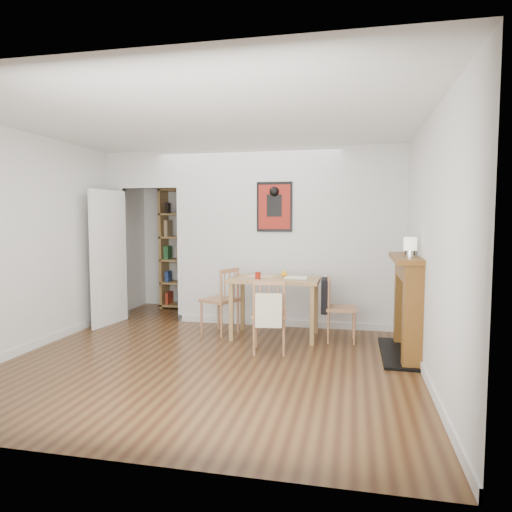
% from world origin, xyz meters
% --- Properties ---
extents(ground, '(5.20, 5.20, 0.00)m').
position_xyz_m(ground, '(0.00, 0.00, 0.00)').
color(ground, brown).
rests_on(ground, ground).
extents(room_shell, '(5.20, 5.20, 5.20)m').
position_xyz_m(room_shell, '(0.10, 1.34, 1.30)').
color(room_shell, silver).
rests_on(room_shell, ground).
extents(dining_table, '(1.17, 0.74, 0.80)m').
position_xyz_m(dining_table, '(0.52, 0.72, 0.70)').
color(dining_table, olive).
rests_on(dining_table, ground).
extents(chair_left, '(0.60, 0.60, 0.92)m').
position_xyz_m(chair_left, '(-0.25, 0.74, 0.46)').
color(chair_left, '#A26F4B').
rests_on(chair_left, ground).
extents(chair_right, '(0.49, 0.44, 0.84)m').
position_xyz_m(chair_right, '(1.37, 0.70, 0.43)').
color(chair_right, '#A26F4B').
rests_on(chair_right, ground).
extents(chair_front, '(0.50, 0.55, 0.88)m').
position_xyz_m(chair_front, '(0.57, 0.02, 0.45)').
color(chair_front, '#A26F4B').
rests_on(chair_front, ground).
extents(bookshelf, '(0.90, 0.36, 2.13)m').
position_xyz_m(bookshelf, '(-1.36, 2.38, 1.05)').
color(bookshelf, olive).
rests_on(bookshelf, ground).
extents(fireplace, '(0.45, 1.25, 1.16)m').
position_xyz_m(fireplace, '(2.16, 0.25, 0.62)').
color(fireplace, brown).
rests_on(fireplace, ground).
extents(red_glass, '(0.07, 0.07, 0.09)m').
position_xyz_m(red_glass, '(0.32, 0.57, 0.84)').
color(red_glass, maroon).
rests_on(red_glass, dining_table).
extents(orange_fruit, '(0.08, 0.08, 0.08)m').
position_xyz_m(orange_fruit, '(0.62, 0.85, 0.84)').
color(orange_fruit, orange).
rests_on(orange_fruit, dining_table).
extents(placemat, '(0.39, 0.31, 0.00)m').
position_xyz_m(placemat, '(0.31, 0.83, 0.80)').
color(placemat, beige).
rests_on(placemat, dining_table).
extents(notebook, '(0.30, 0.22, 0.01)m').
position_xyz_m(notebook, '(0.79, 0.76, 0.80)').
color(notebook, white).
rests_on(notebook, dining_table).
extents(mantel_lamp, '(0.14, 0.14, 0.22)m').
position_xyz_m(mantel_lamp, '(2.13, -0.06, 1.30)').
color(mantel_lamp, silver).
rests_on(mantel_lamp, fireplace).
extents(ceramic_jar_a, '(0.11, 0.11, 0.13)m').
position_xyz_m(ceramic_jar_a, '(2.17, 0.35, 1.23)').
color(ceramic_jar_a, black).
rests_on(ceramic_jar_a, fireplace).
extents(ceramic_jar_b, '(0.07, 0.07, 0.09)m').
position_xyz_m(ceramic_jar_b, '(2.18, 0.57, 1.20)').
color(ceramic_jar_b, black).
rests_on(ceramic_jar_b, fireplace).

